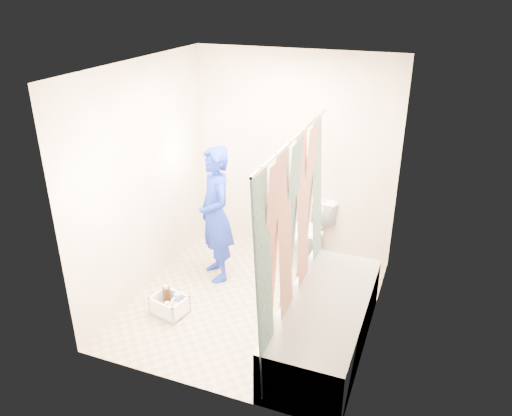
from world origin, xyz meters
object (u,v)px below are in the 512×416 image
at_px(plumber, 215,215).
at_px(toilet, 309,232).
at_px(cleaning_caddy, 170,306).
at_px(bathtub, 325,322).

bearing_deg(plumber, toilet, 87.79).
bearing_deg(plumber, cleaning_caddy, -52.70).
relative_size(toilet, plumber, 0.46).
xyz_separation_m(toilet, plumber, (-0.85, -0.76, 0.41)).
distance_m(toilet, cleaning_caddy, 1.88).
bearing_deg(cleaning_caddy, bathtub, 15.78).
relative_size(bathtub, toilet, 2.50).
relative_size(bathtub, plumber, 1.15).
distance_m(toilet, plumber, 1.21).
bearing_deg(toilet, bathtub, -49.77).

